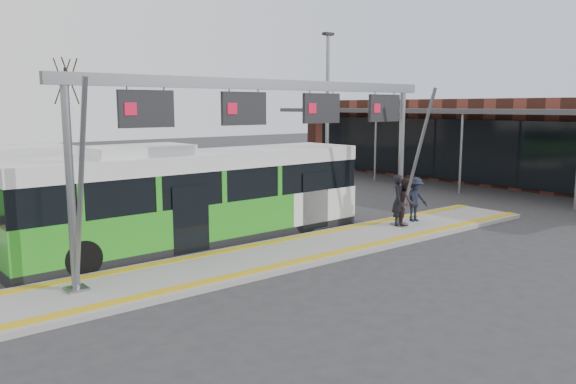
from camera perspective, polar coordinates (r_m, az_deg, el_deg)
name	(u,v)px	position (r m, az deg, el deg)	size (l,w,h in m)	color
ground	(291,254)	(17.57, 0.31, -6.36)	(120.00, 120.00, 0.00)	#2D2D30
platform_main	(291,252)	(17.55, 0.31, -6.12)	(22.00, 3.00, 0.15)	gray
platform_second	(75,227)	(22.63, -20.86, -3.32)	(20.00, 3.00, 0.15)	gray
tactile_main	(291,249)	(17.53, 0.31, -5.85)	(22.00, 2.65, 0.02)	gold
tactile_second	(65,220)	(23.69, -21.75, -2.64)	(20.00, 0.35, 0.02)	gold
gantry	(277,115)	(16.95, -1.15, 7.81)	(13.00, 1.68, 5.20)	slate
station_building	(530,140)	(36.85, 23.35, 4.84)	(11.50, 32.00, 5.00)	brown
hero_bus	(197,198)	(18.78, -9.25, -0.64)	(12.40, 2.89, 3.39)	black
passenger_a	(399,200)	(21.28, 11.19, -0.82)	(0.70, 0.46, 1.91)	black
passenger_b	(405,202)	(21.40, 11.84, -0.98)	(0.86, 0.67, 1.76)	#2F1F23
passenger_c	(415,199)	(22.21, 12.78, -0.73)	(1.11, 0.64, 1.71)	black
tree_mid	(66,82)	(45.48, -21.61, 10.36)	(1.40, 1.40, 8.37)	#382B21
lamp_east	(327,117)	(25.07, 4.02, 7.63)	(0.50, 0.25, 7.72)	slate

